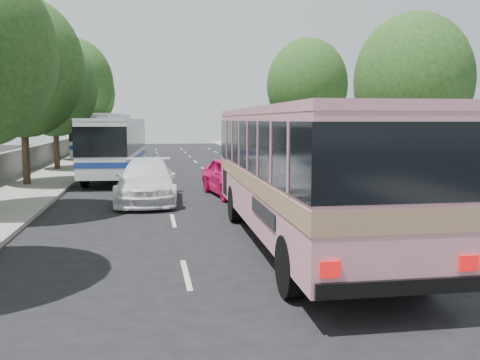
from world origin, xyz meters
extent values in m
plane|color=black|center=(0.00, 0.00, 0.00)|extent=(120.00, 120.00, 0.00)
cube|color=#9E998E|center=(-8.50, 20.00, 0.07)|extent=(4.00, 90.00, 0.15)
cube|color=#9E998E|center=(8.50, 20.00, 0.06)|extent=(4.00, 90.00, 0.12)
cube|color=#9E998E|center=(-10.30, 20.00, 0.90)|extent=(0.30, 90.00, 1.50)
cylinder|color=#38281E|center=(-8.70, 14.00, 1.90)|extent=(0.36, 0.36, 3.80)
ellipsoid|color=#1C4318|center=(-8.70, 14.00, 5.90)|extent=(6.00, 6.00, 6.90)
sphere|color=#1C4318|center=(-8.30, 13.70, 7.10)|extent=(3.90, 3.90, 3.90)
cylinder|color=#38281E|center=(-8.60, 22.00, 1.75)|extent=(0.36, 0.36, 3.50)
ellipsoid|color=#1C4318|center=(-8.60, 22.00, 5.43)|extent=(5.52, 5.52, 6.35)
sphere|color=#1C4318|center=(-8.20, 21.70, 6.53)|extent=(3.59, 3.59, 3.59)
cylinder|color=#38281E|center=(-8.50, 30.00, 2.00)|extent=(0.36, 0.36, 3.99)
ellipsoid|color=#1C4318|center=(-8.50, 30.00, 6.20)|extent=(6.30, 6.30, 7.24)
sphere|color=#1C4318|center=(-8.10, 29.70, 7.46)|extent=(4.09, 4.09, 4.09)
cylinder|color=#38281E|center=(-8.70, 38.00, 1.86)|extent=(0.36, 0.36, 3.72)
ellipsoid|color=#1C4318|center=(-8.70, 38.00, 5.78)|extent=(5.88, 5.88, 6.76)
sphere|color=#1C4318|center=(-8.30, 37.70, 6.96)|extent=(3.82, 3.82, 3.82)
cylinder|color=#38281E|center=(8.70, 8.00, 1.61)|extent=(0.36, 0.36, 3.23)
ellipsoid|color=#1C4318|center=(8.70, 8.00, 5.01)|extent=(5.10, 5.10, 5.87)
sphere|color=#1C4318|center=(9.10, 7.70, 6.04)|extent=(3.32, 3.31, 3.31)
cylinder|color=#38281E|center=(9.00, 24.00, 1.90)|extent=(0.36, 0.36, 3.80)
ellipsoid|color=#1C4318|center=(9.00, 24.00, 5.90)|extent=(6.00, 6.00, 6.90)
sphere|color=#1C4318|center=(9.40, 23.70, 7.10)|extent=(3.90, 3.90, 3.90)
cube|color=#D18697|center=(1.30, 0.08, 2.12)|extent=(3.12, 11.46, 3.05)
cube|color=#9E7A59|center=(1.30, 0.08, 1.77)|extent=(3.16, 11.48, 0.40)
cube|color=black|center=(1.30, 0.08, 2.68)|extent=(3.17, 11.49, 1.25)
cube|color=#D18697|center=(1.30, 0.08, 3.55)|extent=(3.14, 11.48, 0.18)
cylinder|color=black|center=(0.11, 3.53, 0.59)|extent=(0.37, 1.19, 1.18)
cylinder|color=black|center=(2.66, 3.47, 0.59)|extent=(0.37, 1.19, 1.18)
cylinder|color=black|center=(-0.07, -3.76, 0.59)|extent=(0.37, 1.19, 1.18)
cylinder|color=black|center=(2.48, -3.82, 0.59)|extent=(0.37, 1.19, 1.18)
imported|color=#E9146C|center=(1.00, 9.23, 0.85)|extent=(2.65, 5.21, 1.70)
imported|color=white|center=(-2.76, 8.25, 0.84)|extent=(2.53, 5.88, 1.69)
cube|color=silver|center=(-4.50, 17.16, 1.96)|extent=(3.15, 11.49, 2.89)
cube|color=black|center=(-4.50, 17.16, 2.32)|extent=(3.20, 11.52, 1.42)
cube|color=navy|center=(-4.50, 17.16, 1.23)|extent=(3.19, 11.51, 0.28)
cube|color=silver|center=(-4.50, 17.16, 3.34)|extent=(3.17, 11.51, 0.13)
cylinder|color=black|center=(-5.32, 20.81, 0.52)|extent=(0.37, 1.06, 1.04)
cylinder|color=black|center=(-3.21, 20.68, 0.52)|extent=(0.37, 1.06, 1.04)
cylinder|color=black|center=(-5.81, 13.26, 0.52)|extent=(0.37, 1.06, 1.04)
cylinder|color=black|center=(-3.70, 13.12, 0.52)|extent=(0.37, 1.06, 1.04)
cube|color=white|center=(-6.30, 31.07, 2.21)|extent=(3.80, 12.97, 3.25)
cube|color=black|center=(-6.30, 31.07, 2.61)|extent=(3.85, 13.01, 1.60)
cube|color=navy|center=(-6.30, 31.07, 1.39)|extent=(3.84, 13.00, 0.32)
cube|color=white|center=(-6.30, 31.07, 3.76)|extent=(3.82, 13.00, 0.15)
cylinder|color=black|center=(-7.16, 35.21, 0.59)|extent=(0.44, 1.20, 1.17)
cylinder|color=black|center=(-4.75, 35.00, 0.59)|extent=(0.44, 1.20, 1.17)
cylinder|color=black|center=(-7.89, 26.72, 0.59)|extent=(0.44, 1.20, 1.17)
cylinder|color=black|center=(-5.48, 26.51, 0.59)|extent=(0.44, 1.20, 1.17)
cube|color=silver|center=(1.00, 9.23, 1.79)|extent=(0.57, 0.25, 0.18)
camera|label=1|loc=(-2.63, -12.71, 3.33)|focal=38.00mm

